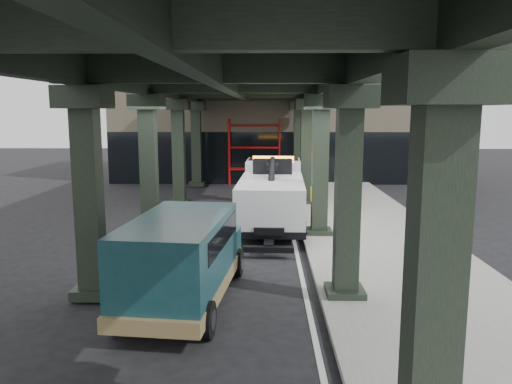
# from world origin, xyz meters

# --- Properties ---
(ground) EXTENTS (90.00, 90.00, 0.00)m
(ground) POSITION_xyz_m (0.00, 0.00, 0.00)
(ground) COLOR black
(ground) RESTS_ON ground
(sidewalk) EXTENTS (5.00, 40.00, 0.15)m
(sidewalk) POSITION_xyz_m (4.50, 2.00, 0.07)
(sidewalk) COLOR gray
(sidewalk) RESTS_ON ground
(lane_stripe) EXTENTS (0.12, 38.00, 0.01)m
(lane_stripe) POSITION_xyz_m (1.70, 2.00, 0.01)
(lane_stripe) COLOR silver
(lane_stripe) RESTS_ON ground
(viaduct) EXTENTS (7.40, 32.00, 6.40)m
(viaduct) POSITION_xyz_m (-0.40, 2.00, 5.46)
(viaduct) COLOR black
(viaduct) RESTS_ON ground
(building) EXTENTS (22.00, 10.00, 8.00)m
(building) POSITION_xyz_m (2.00, 20.00, 4.00)
(building) COLOR #C6B793
(building) RESTS_ON ground
(scaffolding) EXTENTS (3.08, 0.88, 4.00)m
(scaffolding) POSITION_xyz_m (0.00, 14.64, 2.11)
(scaffolding) COLOR #BA100E
(scaffolding) RESTS_ON ground
(tow_truck) EXTENTS (2.68, 8.25, 2.68)m
(tow_truck) POSITION_xyz_m (0.96, 4.11, 1.31)
(tow_truck) COLOR black
(tow_truck) RESTS_ON ground
(towed_van) EXTENTS (2.52, 5.38, 2.11)m
(towed_van) POSITION_xyz_m (-1.17, -4.34, 1.14)
(towed_van) COLOR #11383F
(towed_van) RESTS_ON ground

